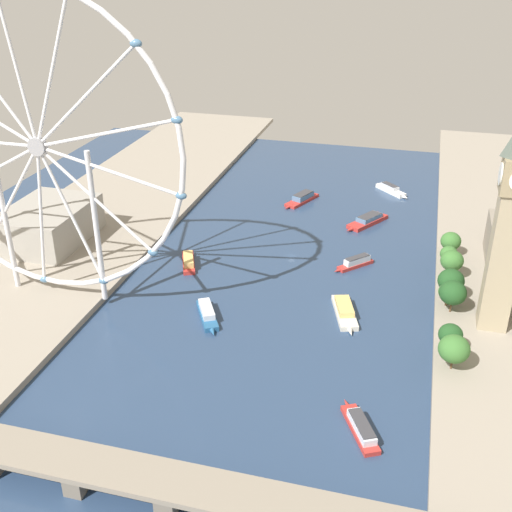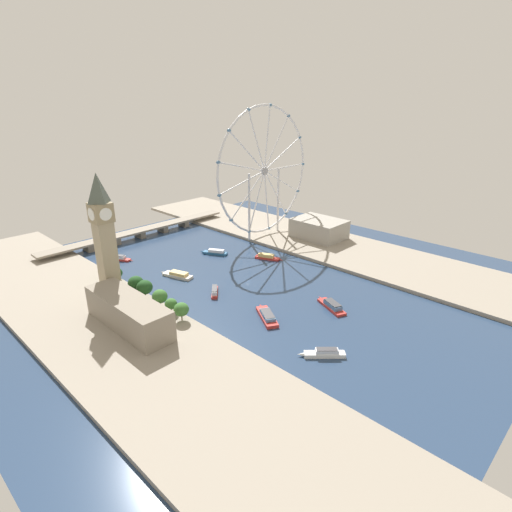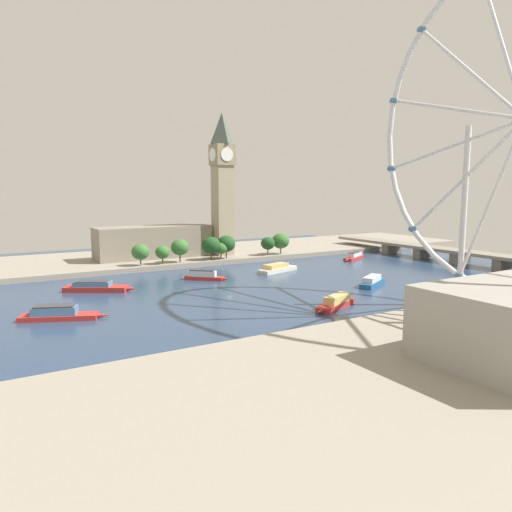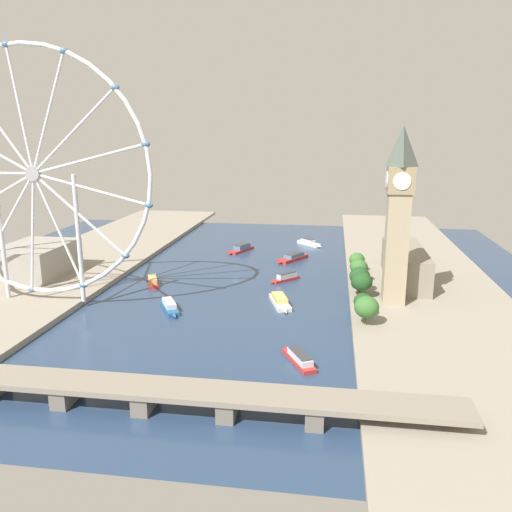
{
  "view_description": "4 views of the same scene",
  "coord_description": "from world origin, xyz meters",
  "px_view_note": "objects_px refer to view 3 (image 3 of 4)",
  "views": [
    {
      "loc": [
        -59.12,
        290.95,
        150.42
      ],
      "look_at": [
        8.39,
        40.7,
        18.98
      ],
      "focal_mm": 44.38,
      "sensor_mm": 36.0,
      "label": 1
    },
    {
      "loc": [
        -220.61,
        -222.34,
        144.46
      ],
      "look_at": [
        21.65,
        11.25,
        13.88
      ],
      "focal_mm": 28.91,
      "sensor_mm": 36.0,
      "label": 2
    },
    {
      "loc": [
        199.42,
        -105.73,
        48.33
      ],
      "look_at": [
        -2.91,
        16.24,
        15.44
      ],
      "focal_mm": 34.57,
      "sensor_mm": 36.0,
      "label": 3
    },
    {
      "loc": [
        -62.04,
        321.65,
        93.92
      ],
      "look_at": [
        -16.42,
        17.39,
        19.41
      ],
      "focal_mm": 36.04,
      "sensor_mm": 36.0,
      "label": 4
    }
  ],
  "objects_px": {
    "tour_boat_2": "(204,276)",
    "clock_tower": "(222,182)",
    "parliament_block": "(153,242)",
    "tour_boat_0": "(58,314)",
    "tour_boat_6": "(278,268)",
    "tour_boat_1": "(354,256)",
    "tour_boat_3": "(336,303)",
    "tour_boat_7": "(96,287)",
    "tour_boat_5": "(373,281)",
    "river_bridge": "(460,254)"
  },
  "relations": [
    {
      "from": "clock_tower",
      "to": "tour_boat_6",
      "type": "distance_m",
      "value": 79.35
    },
    {
      "from": "river_bridge",
      "to": "tour_boat_5",
      "type": "bearing_deg",
      "value": -76.83
    },
    {
      "from": "tour_boat_0",
      "to": "tour_boat_6",
      "type": "distance_m",
      "value": 134.79
    },
    {
      "from": "river_bridge",
      "to": "tour_boat_5",
      "type": "distance_m",
      "value": 101.49
    },
    {
      "from": "parliament_block",
      "to": "river_bridge",
      "type": "xyz_separation_m",
      "value": [
        108.06,
        165.69,
        -6.82
      ]
    },
    {
      "from": "tour_boat_2",
      "to": "clock_tower",
      "type": "bearing_deg",
      "value": 97.68
    },
    {
      "from": "parliament_block",
      "to": "tour_boat_6",
      "type": "bearing_deg",
      "value": 33.65
    },
    {
      "from": "tour_boat_3",
      "to": "tour_boat_0",
      "type": "bearing_deg",
      "value": -43.99
    },
    {
      "from": "tour_boat_1",
      "to": "tour_boat_3",
      "type": "relative_size",
      "value": 0.99
    },
    {
      "from": "parliament_block",
      "to": "tour_boat_0",
      "type": "xyz_separation_m",
      "value": [
        117.92,
        -78.45,
        -11.11
      ]
    },
    {
      "from": "parliament_block",
      "to": "tour_boat_5",
      "type": "bearing_deg",
      "value": 27.05
    },
    {
      "from": "tour_boat_1",
      "to": "tour_boat_7",
      "type": "bearing_deg",
      "value": -21.9
    },
    {
      "from": "clock_tower",
      "to": "tour_boat_2",
      "type": "bearing_deg",
      "value": -34.93
    },
    {
      "from": "tour_boat_1",
      "to": "tour_boat_7",
      "type": "xyz_separation_m",
      "value": [
        16.5,
        -175.9,
        -0.05
      ]
    },
    {
      "from": "parliament_block",
      "to": "tour_boat_0",
      "type": "height_order",
      "value": "parliament_block"
    },
    {
      "from": "tour_boat_2",
      "to": "tour_boat_6",
      "type": "bearing_deg",
      "value": 43.86
    },
    {
      "from": "tour_boat_2",
      "to": "tour_boat_6",
      "type": "xyz_separation_m",
      "value": [
        -1.03,
        47.43,
        -0.32
      ]
    },
    {
      "from": "tour_boat_1",
      "to": "tour_boat_6",
      "type": "height_order",
      "value": "tour_boat_1"
    },
    {
      "from": "tour_boat_6",
      "to": "tour_boat_7",
      "type": "xyz_separation_m",
      "value": [
        1.0,
        -103.07,
        0.05
      ]
    },
    {
      "from": "clock_tower",
      "to": "tour_boat_6",
      "type": "xyz_separation_m",
      "value": [
        61.5,
        3.75,
        -49.99
      ]
    },
    {
      "from": "tour_boat_5",
      "to": "tour_boat_7",
      "type": "bearing_deg",
      "value": 125.87
    },
    {
      "from": "tour_boat_0",
      "to": "tour_boat_3",
      "type": "xyz_separation_m",
      "value": [
        39.21,
        99.8,
        -0.06
      ]
    },
    {
      "from": "clock_tower",
      "to": "tour_boat_0",
      "type": "height_order",
      "value": "clock_tower"
    },
    {
      "from": "parliament_block",
      "to": "tour_boat_5",
      "type": "height_order",
      "value": "parliament_block"
    },
    {
      "from": "tour_boat_6",
      "to": "tour_boat_7",
      "type": "bearing_deg",
      "value": 163.15
    },
    {
      "from": "tour_boat_1",
      "to": "tour_boat_6",
      "type": "relative_size",
      "value": 0.84
    },
    {
      "from": "tour_boat_3",
      "to": "tour_boat_5",
      "type": "distance_m",
      "value": 52.49
    },
    {
      "from": "tour_boat_2",
      "to": "tour_boat_3",
      "type": "distance_m",
      "value": 85.35
    },
    {
      "from": "parliament_block",
      "to": "tour_boat_2",
      "type": "distance_m",
      "value": 74.99
    },
    {
      "from": "tour_boat_1",
      "to": "tour_boat_5",
      "type": "relative_size",
      "value": 1.0
    },
    {
      "from": "tour_boat_7",
      "to": "tour_boat_0",
      "type": "bearing_deg",
      "value": -87.72
    },
    {
      "from": "tour_boat_1",
      "to": "tour_boat_2",
      "type": "relative_size",
      "value": 1.34
    },
    {
      "from": "river_bridge",
      "to": "tour_boat_5",
      "type": "xyz_separation_m",
      "value": [
        23.1,
        -98.73,
        -4.38
      ]
    },
    {
      "from": "tour_boat_6",
      "to": "river_bridge",
      "type": "bearing_deg",
      "value": -34.02
    },
    {
      "from": "tour_boat_6",
      "to": "tour_boat_5",
      "type": "bearing_deg",
      "value": -89.92
    },
    {
      "from": "parliament_block",
      "to": "river_bridge",
      "type": "relative_size",
      "value": 0.34
    },
    {
      "from": "tour_boat_0",
      "to": "tour_boat_6",
      "type": "xyz_separation_m",
      "value": [
        -44.78,
        127.14,
        -0.19
      ]
    },
    {
      "from": "tour_boat_0",
      "to": "tour_boat_6",
      "type": "relative_size",
      "value": 0.99
    },
    {
      "from": "clock_tower",
      "to": "tour_boat_1",
      "type": "bearing_deg",
      "value": 59.01
    },
    {
      "from": "tour_boat_2",
      "to": "tour_boat_5",
      "type": "distance_m",
      "value": 86.98
    },
    {
      "from": "tour_boat_2",
      "to": "tour_boat_3",
      "type": "bearing_deg",
      "value": -33.77
    },
    {
      "from": "clock_tower",
      "to": "tour_boat_5",
      "type": "distance_m",
      "value": 131.37
    },
    {
      "from": "parliament_block",
      "to": "tour_boat_6",
      "type": "relative_size",
      "value": 2.32
    },
    {
      "from": "tour_boat_5",
      "to": "tour_boat_0",
      "type": "bearing_deg",
      "value": 145.83
    },
    {
      "from": "tour_boat_1",
      "to": "tour_boat_3",
      "type": "xyz_separation_m",
      "value": [
        99.48,
        -100.17,
        0.03
      ]
    },
    {
      "from": "clock_tower",
      "to": "tour_boat_1",
      "type": "height_order",
      "value": "clock_tower"
    },
    {
      "from": "parliament_block",
      "to": "tour_boat_1",
      "type": "relative_size",
      "value": 2.77
    },
    {
      "from": "tour_boat_3",
      "to": "tour_boat_7",
      "type": "distance_m",
      "value": 112.34
    },
    {
      "from": "parliament_block",
      "to": "tour_boat_0",
      "type": "bearing_deg",
      "value": -33.64
    },
    {
      "from": "tour_boat_2",
      "to": "river_bridge",
      "type": "bearing_deg",
      "value": 30.97
    }
  ]
}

